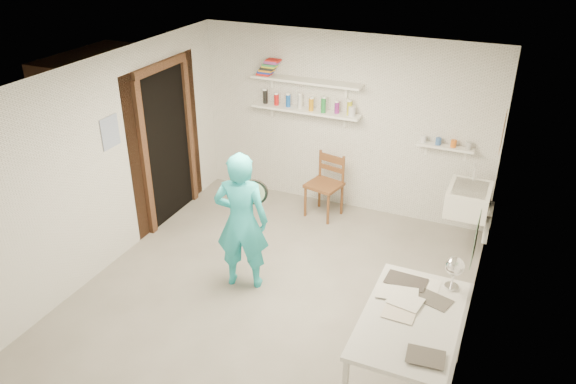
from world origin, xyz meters
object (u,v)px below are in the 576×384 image
at_px(work_table, 408,358).
at_px(belfast_sink, 468,199).
at_px(wall_clock, 255,192).
at_px(man, 242,221).
at_px(wooden_chair, 324,185).
at_px(desk_lamp, 455,266).

bearing_deg(work_table, belfast_sink, 87.55).
xyz_separation_m(wall_clock, work_table, (1.96, -1.12, -0.62)).
relative_size(man, wooden_chair, 1.74).
relative_size(wall_clock, wooden_chair, 0.31).
relative_size(wooden_chair, desk_lamp, 5.60).
bearing_deg(wooden_chair, desk_lamp, -35.45).
bearing_deg(wooden_chair, man, -85.88).
bearing_deg(work_table, desk_lamp, 67.58).
height_order(wooden_chair, desk_lamp, desk_lamp).
distance_m(belfast_sink, man, 2.70).
distance_m(wall_clock, wooden_chair, 1.72).
height_order(man, desk_lamp, man).
bearing_deg(belfast_sink, work_table, -92.45).
relative_size(belfast_sink, desk_lamp, 3.69).
bearing_deg(wooden_chair, work_table, -44.47).
xyz_separation_m(wall_clock, wooden_chair, (0.22, 1.59, -0.60)).
height_order(belfast_sink, work_table, work_table).
distance_m(belfast_sink, wooden_chair, 1.87).
distance_m(wall_clock, work_table, 2.34).
bearing_deg(belfast_sink, wooden_chair, 175.64).
bearing_deg(man, belfast_sink, -157.55).
xyz_separation_m(belfast_sink, work_table, (-0.11, -2.58, -0.27)).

